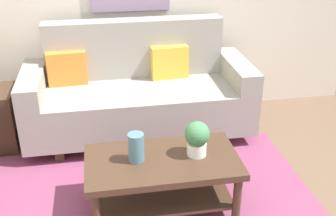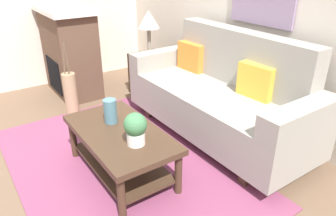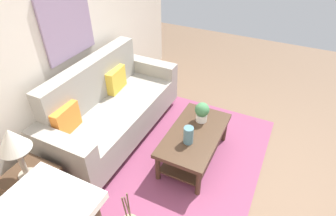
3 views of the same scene
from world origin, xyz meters
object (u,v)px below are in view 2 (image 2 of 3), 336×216
object	(u,v)px
throw_pillow_orange	(191,57)
coffee_table	(120,143)
throw_pillow_mustard	(256,81)
floor_vase	(71,95)
couch	(220,97)
table_lamp	(149,21)
fireplace	(70,51)
tabletop_vase	(110,111)
side_table	(150,75)
potted_plant_tabletop	(135,128)

from	to	relation	value
throw_pillow_orange	coffee_table	size ratio (longest dim) A/B	0.33
throw_pillow_mustard	floor_vase	xyz separation A→B (m)	(-1.65, -1.26, -0.42)
throw_pillow_mustard	couch	bearing A→B (deg)	-158.79
couch	table_lamp	xyz separation A→B (m)	(-1.36, -0.02, 0.56)
throw_pillow_orange	floor_vase	bearing A→B (deg)	-118.15
fireplace	table_lamp	bearing A→B (deg)	51.95
tabletop_vase	side_table	size ratio (longest dim) A/B	0.38
coffee_table	tabletop_vase	distance (m)	0.29
side_table	fireplace	bearing A→B (deg)	-128.05
side_table	table_lamp	distance (m)	0.71
coffee_table	couch	bearing A→B (deg)	92.09
throw_pillow_mustard	fireplace	bearing A→B (deg)	-157.15
throw_pillow_mustard	floor_vase	distance (m)	2.12
side_table	table_lamp	world-z (taller)	table_lamp
tabletop_vase	fireplace	world-z (taller)	fireplace
couch	floor_vase	bearing A→B (deg)	-139.49
tabletop_vase	fireplace	xyz separation A→B (m)	(-1.88, 0.30, 0.05)
couch	throw_pillow_mustard	bearing A→B (deg)	21.21
couch	tabletop_vase	size ratio (longest dim) A/B	9.92
floor_vase	fireplace	bearing A→B (deg)	158.59
tabletop_vase	couch	bearing A→B (deg)	83.10
throw_pillow_orange	coffee_table	world-z (taller)	throw_pillow_orange
throw_pillow_mustard	table_lamp	size ratio (longest dim) A/B	0.63
table_lamp	coffee_table	bearing A→B (deg)	-39.59
potted_plant_tabletop	table_lamp	world-z (taller)	table_lamp
fireplace	floor_vase	distance (m)	0.81
throw_pillow_orange	throw_pillow_mustard	xyz separation A→B (m)	(0.98, 0.00, 0.00)
throw_pillow_mustard	fireplace	size ratio (longest dim) A/B	0.31
throw_pillow_mustard	side_table	xyz separation A→B (m)	(-1.68, -0.14, -0.40)
coffee_table	tabletop_vase	world-z (taller)	tabletop_vase
throw_pillow_mustard	potted_plant_tabletop	world-z (taller)	throw_pillow_mustard
fireplace	side_table	bearing A→B (deg)	51.95
throw_pillow_mustard	floor_vase	world-z (taller)	throw_pillow_mustard
side_table	floor_vase	world-z (taller)	side_table
couch	side_table	world-z (taller)	couch
floor_vase	coffee_table	bearing A→B (deg)	-1.75
throw_pillow_orange	tabletop_vase	world-z (taller)	throw_pillow_orange
tabletop_vase	floor_vase	size ratio (longest dim) A/B	0.41
throw_pillow_mustard	coffee_table	bearing A→B (deg)	-102.28
table_lamp	floor_vase	size ratio (longest dim) A/B	1.08
side_table	table_lamp	xyz separation A→B (m)	(-0.00, 0.00, 0.71)
side_table	table_lamp	size ratio (longest dim) A/B	0.98
coffee_table	tabletop_vase	bearing A→B (deg)	176.31
throw_pillow_mustard	tabletop_vase	xyz separation A→B (m)	(-0.47, -1.29, -0.14)
coffee_table	potted_plant_tabletop	bearing A→B (deg)	3.33
throw_pillow_orange	potted_plant_tabletop	distance (m)	1.60
tabletop_vase	table_lamp	world-z (taller)	table_lamp
throw_pillow_orange	floor_vase	world-z (taller)	throw_pillow_orange
coffee_table	potted_plant_tabletop	size ratio (longest dim) A/B	4.20
fireplace	potted_plant_tabletop	bearing A→B (deg)	-7.35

